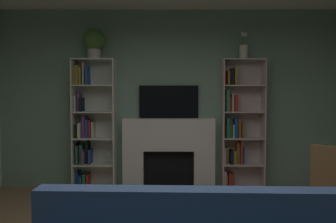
# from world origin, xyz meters

# --- Properties ---
(wall_back_accent) EXTENTS (5.45, 0.06, 2.78)m
(wall_back_accent) POSITION_xyz_m (0.00, 2.76, 1.39)
(wall_back_accent) COLOR gray
(wall_back_accent) RESTS_ON ground_plane
(fireplace) EXTENTS (1.51, 0.51, 1.10)m
(fireplace) POSITION_xyz_m (0.00, 2.62, 0.58)
(fireplace) COLOR white
(fireplace) RESTS_ON ground_plane
(tv) EXTENTS (0.92, 0.06, 0.51)m
(tv) POSITION_xyz_m (0.00, 2.70, 1.36)
(tv) COLOR black
(tv) RESTS_ON fireplace
(bookshelf_left) EXTENTS (0.64, 0.32, 2.01)m
(bookshelf_left) POSITION_xyz_m (-1.21, 2.61, 0.97)
(bookshelf_left) COLOR silver
(bookshelf_left) RESTS_ON ground_plane
(bookshelf_right) EXTENTS (0.64, 0.28, 2.01)m
(bookshelf_right) POSITION_xyz_m (1.06, 2.63, 0.96)
(bookshelf_right) COLOR beige
(bookshelf_right) RESTS_ON ground_plane
(potted_plant) EXTENTS (0.34, 0.34, 0.46)m
(potted_plant) POSITION_xyz_m (-1.13, 2.58, 2.27)
(potted_plant) COLOR beige
(potted_plant) RESTS_ON bookshelf_left
(vase_with_flowers) EXTENTS (0.12, 0.12, 0.41)m
(vase_with_flowers) POSITION_xyz_m (1.13, 2.58, 2.14)
(vase_with_flowers) COLOR beige
(vase_with_flowers) RESTS_ON bookshelf_right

